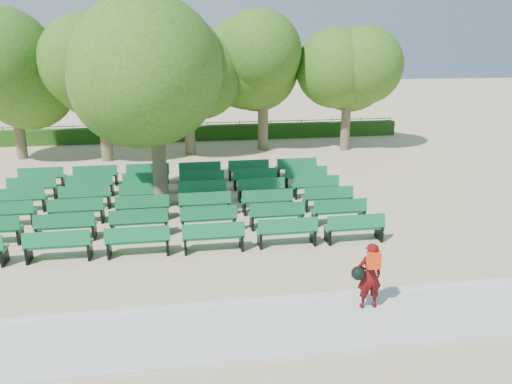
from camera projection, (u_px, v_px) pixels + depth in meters
ground at (208, 216)px, 17.50m from camera, size 120.00×120.00×0.00m
paving at (232, 331)px, 10.50m from camera, size 30.00×2.20×0.06m
curb at (226, 303)px, 11.58m from camera, size 30.00×0.12×0.10m
hedge at (192, 133)px, 30.59m from camera, size 26.00×0.70×0.90m
fence at (192, 139)px, 31.10m from camera, size 26.00×0.10×1.02m
tree_line at (195, 154)px, 26.95m from camera, size 21.80×6.80×7.04m
bench_array at (175, 208)px, 18.06m from camera, size 1.82×0.66×1.13m
tree_among at (154, 79)px, 17.10m from camera, size 5.11×5.11×6.96m
person at (369, 275)px, 11.16m from camera, size 0.74×0.44×1.56m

